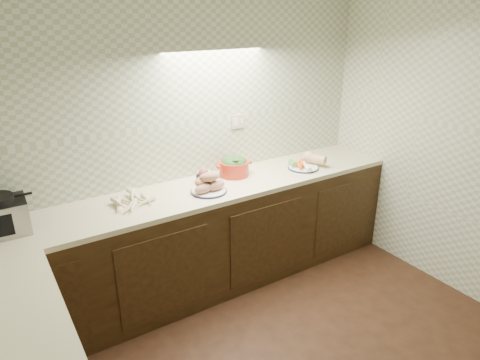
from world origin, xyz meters
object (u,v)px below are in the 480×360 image
dutch_oven (234,166)px  onion_bowl (205,177)px  sweet_potato_plate (208,185)px  parsnip_pile (135,200)px  veg_plate (306,162)px

dutch_oven → onion_bowl: bearing=-171.5°
sweet_potato_plate → dutch_oven: 0.41m
parsnip_pile → onion_bowl: onion_bowl is taller
veg_plate → dutch_oven: bearing=166.4°
parsnip_pile → veg_plate: size_ratio=1.05×
sweet_potato_plate → veg_plate: sweet_potato_plate is taller
sweet_potato_plate → veg_plate: bearing=2.0°
sweet_potato_plate → dutch_oven: dutch_oven is taller
onion_bowl → dutch_oven: (0.28, 0.01, 0.04)m
sweet_potato_plate → onion_bowl: bearing=67.6°
onion_bowl → veg_plate: (0.95, -0.16, 0.00)m
parsnip_pile → veg_plate: 1.59m
dutch_oven → veg_plate: (0.66, -0.16, -0.04)m
sweet_potato_plate → onion_bowl: (0.08, 0.19, -0.01)m
veg_plate → onion_bowl: bearing=170.7°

